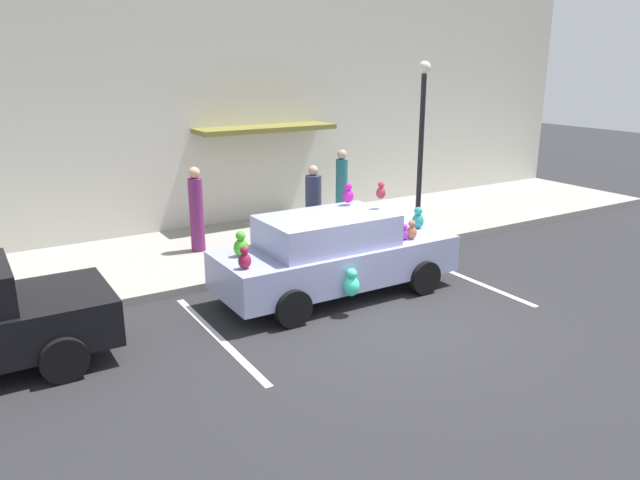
{
  "coord_description": "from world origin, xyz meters",
  "views": [
    {
      "loc": [
        -5.83,
        -7.3,
        4.18
      ],
      "look_at": [
        -0.04,
        2.17,
        0.9
      ],
      "focal_mm": 34.09,
      "sensor_mm": 36.0,
      "label": 1
    }
  ],
  "objects_px": {
    "street_lamp_post": "(422,132)",
    "pedestrian_near_shopfront": "(342,185)",
    "teddy_bear_on_sidewalk": "(265,244)",
    "plush_covered_car": "(334,254)",
    "pedestrian_walking_past": "(313,211)",
    "pedestrian_by_lamp": "(196,211)"
  },
  "relations": [
    {
      "from": "pedestrian_near_shopfront",
      "to": "pedestrian_by_lamp",
      "type": "relative_size",
      "value": 0.97
    },
    {
      "from": "pedestrian_walking_past",
      "to": "pedestrian_by_lamp",
      "type": "relative_size",
      "value": 1.01
    },
    {
      "from": "plush_covered_car",
      "to": "pedestrian_walking_past",
      "type": "xyz_separation_m",
      "value": [
        0.86,
        2.19,
        0.23
      ]
    },
    {
      "from": "pedestrian_by_lamp",
      "to": "pedestrian_walking_past",
      "type": "bearing_deg",
      "value": -30.5
    },
    {
      "from": "teddy_bear_on_sidewalk",
      "to": "pedestrian_by_lamp",
      "type": "relative_size",
      "value": 0.4
    },
    {
      "from": "plush_covered_car",
      "to": "teddy_bear_on_sidewalk",
      "type": "height_order",
      "value": "plush_covered_car"
    },
    {
      "from": "pedestrian_walking_past",
      "to": "plush_covered_car",
      "type": "bearing_deg",
      "value": -111.48
    },
    {
      "from": "teddy_bear_on_sidewalk",
      "to": "pedestrian_near_shopfront",
      "type": "relative_size",
      "value": 0.41
    },
    {
      "from": "teddy_bear_on_sidewalk",
      "to": "pedestrian_by_lamp",
      "type": "xyz_separation_m",
      "value": [
        -0.97,
        1.38,
        0.55
      ]
    },
    {
      "from": "plush_covered_car",
      "to": "pedestrian_by_lamp",
      "type": "distance_m",
      "value": 3.74
    },
    {
      "from": "teddy_bear_on_sidewalk",
      "to": "plush_covered_car",
      "type": "bearing_deg",
      "value": -80.17
    },
    {
      "from": "street_lamp_post",
      "to": "pedestrian_near_shopfront",
      "type": "height_order",
      "value": "street_lamp_post"
    },
    {
      "from": "pedestrian_walking_past",
      "to": "pedestrian_by_lamp",
      "type": "bearing_deg",
      "value": 149.5
    },
    {
      "from": "pedestrian_near_shopfront",
      "to": "street_lamp_post",
      "type": "bearing_deg",
      "value": -76.7
    },
    {
      "from": "street_lamp_post",
      "to": "teddy_bear_on_sidewalk",
      "type": "bearing_deg",
      "value": 177.6
    },
    {
      "from": "plush_covered_car",
      "to": "teddy_bear_on_sidewalk",
      "type": "bearing_deg",
      "value": 99.83
    },
    {
      "from": "plush_covered_car",
      "to": "pedestrian_by_lamp",
      "type": "height_order",
      "value": "plush_covered_car"
    },
    {
      "from": "plush_covered_car",
      "to": "pedestrian_by_lamp",
      "type": "bearing_deg",
      "value": 110.89
    },
    {
      "from": "pedestrian_by_lamp",
      "to": "pedestrian_near_shopfront",
      "type": "bearing_deg",
      "value": 11.45
    },
    {
      "from": "plush_covered_car",
      "to": "teddy_bear_on_sidewalk",
      "type": "distance_m",
      "value": 2.15
    },
    {
      "from": "pedestrian_walking_past",
      "to": "teddy_bear_on_sidewalk",
      "type": "bearing_deg",
      "value": -175.68
    },
    {
      "from": "pedestrian_walking_past",
      "to": "pedestrian_by_lamp",
      "type": "xyz_separation_m",
      "value": [
        -2.19,
        1.29,
        0.01
      ]
    }
  ]
}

